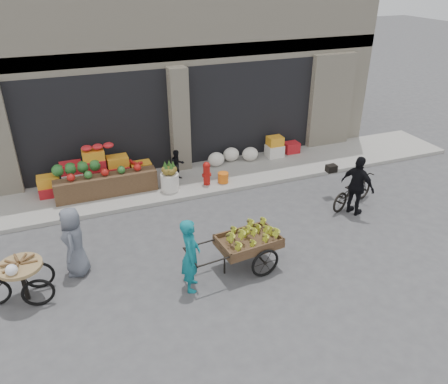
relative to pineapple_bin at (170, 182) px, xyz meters
name	(u,v)px	position (x,y,z in m)	size (l,w,h in m)	color
ground	(244,256)	(0.75, -3.60, -0.37)	(80.00, 80.00, 0.00)	#424244
sidewalk	(190,180)	(0.75, 0.50, -0.31)	(18.00, 2.20, 0.12)	gray
building	(152,47)	(0.75, 4.43, 3.00)	(14.00, 6.45, 7.00)	beige
fruit_display	(103,171)	(-1.73, 0.78, 0.30)	(3.10, 1.12, 1.24)	#B2181F
pineapple_bin	(170,182)	(0.00, 0.00, 0.00)	(0.52, 0.52, 0.50)	silver
fire_hydrant	(207,172)	(1.10, -0.05, 0.13)	(0.22, 0.22, 0.71)	#A5140F
orange_bucket	(223,178)	(1.60, -0.10, -0.10)	(0.32, 0.32, 0.30)	orange
right_bay_goods	(260,151)	(3.36, 1.10, 0.04)	(3.35, 0.60, 0.70)	silver
seated_person	(177,165)	(0.40, 0.60, 0.21)	(0.45, 0.35, 0.93)	black
banana_cart	(247,241)	(0.64, -3.94, 0.31)	(2.31, 1.12, 0.93)	brown
vendor_woman	(191,255)	(-0.68, -4.17, 0.44)	(0.59, 0.39, 1.61)	#106F7B
tricycle_cart	(22,276)	(-3.84, -3.32, 0.20)	(1.43, 0.87, 0.95)	#9E7F51
vendor_grey	(74,242)	(-2.79, -2.80, 0.41)	(0.76, 0.50, 1.56)	slate
bicycle	(353,190)	(4.45, -2.47, 0.08)	(0.60, 1.72, 0.90)	black
cyclist	(357,186)	(4.25, -2.87, 0.44)	(0.95, 0.40, 1.62)	black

